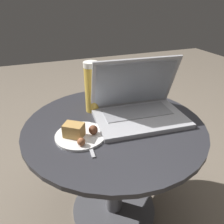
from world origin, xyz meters
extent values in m
plane|color=#726656|center=(0.00, 0.00, 0.00)|extent=(6.00, 6.00, 0.00)
cylinder|color=#515156|center=(0.00, 0.00, 0.01)|extent=(0.42, 0.42, 0.01)
cylinder|color=#515156|center=(0.00, 0.00, 0.26)|extent=(0.08, 0.08, 0.49)
cylinder|color=#2D2D33|center=(0.00, 0.00, 0.51)|extent=(0.73, 0.73, 0.02)
cube|color=#B2B2B7|center=(0.11, -0.01, 0.53)|extent=(0.39, 0.28, 0.02)
cube|color=gray|center=(0.11, 0.02, 0.54)|extent=(0.30, 0.14, 0.00)
cube|color=#B2B2B7|center=(0.12, 0.07, 0.65)|extent=(0.38, 0.13, 0.23)
cube|color=silver|center=(0.12, 0.06, 0.65)|extent=(0.35, 0.11, 0.21)
cylinder|color=gold|center=(-0.05, 0.14, 0.62)|extent=(0.06, 0.06, 0.20)
cylinder|color=white|center=(-0.05, 0.14, 0.73)|extent=(0.06, 0.06, 0.02)
cylinder|color=white|center=(-0.15, -0.04, 0.53)|extent=(0.19, 0.19, 0.01)
cube|color=tan|center=(-0.18, -0.05, 0.55)|extent=(0.09, 0.08, 0.05)
sphere|color=#9E5B38|center=(-0.16, -0.11, 0.54)|extent=(0.03, 0.03, 0.03)
sphere|color=brown|center=(-0.11, -0.06, 0.55)|extent=(0.03, 0.03, 0.03)
cube|color=#B2B2B7|center=(-0.14, -0.12, 0.52)|extent=(0.02, 0.12, 0.00)
cube|color=#B2B2B7|center=(-0.13, -0.04, 0.52)|extent=(0.03, 0.05, 0.00)
camera|label=1|loc=(-0.28, -0.71, 0.99)|focal=35.00mm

